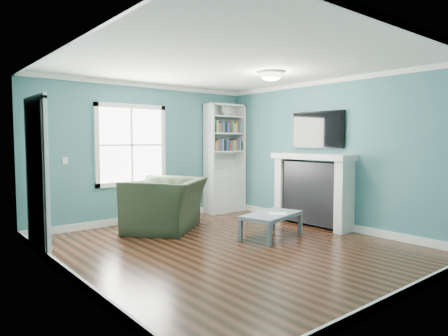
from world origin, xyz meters
TOP-DOWN VIEW (x-y plane):
  - floor at (0.00, 0.00)m, footprint 5.00×5.00m
  - room_walls at (0.00, 0.00)m, footprint 5.00×5.00m
  - trim at (0.00, 0.00)m, footprint 4.50×5.00m
  - window at (-0.30, 2.49)m, footprint 1.40×0.06m
  - bookshelf at (1.77, 2.30)m, footprint 0.90×0.35m
  - fireplace at (2.08, 0.20)m, footprint 0.44×1.58m
  - tv at (2.20, 0.20)m, footprint 0.06×1.10m
  - door at (-2.22, 1.40)m, footprint 0.12×0.98m
  - ceiling_fixture at (0.90, 0.10)m, footprint 0.38×0.38m
  - light_switch at (-1.50, 2.48)m, footprint 0.08×0.01m
  - recliner at (-0.11, 1.60)m, footprint 1.60×1.53m
  - coffee_table at (0.90, 0.07)m, footprint 1.15×0.80m
  - paper_sheet at (0.96, -0.00)m, footprint 0.36×0.36m

SIDE VIEW (x-z plane):
  - floor at x=0.00m, z-range 0.00..0.00m
  - coffee_table at x=0.90m, z-range 0.14..0.52m
  - paper_sheet at x=0.96m, z-range 0.38..0.38m
  - recliner at x=-0.11m, z-range 0.00..1.18m
  - fireplace at x=2.08m, z-range -0.01..1.29m
  - bookshelf at x=1.77m, z-range -0.23..2.08m
  - door at x=-2.22m, z-range -0.01..2.16m
  - light_switch at x=-1.50m, z-range 1.14..1.26m
  - trim at x=0.00m, z-range -0.06..2.54m
  - window at x=-0.30m, z-range 0.70..2.20m
  - room_walls at x=0.00m, z-range -0.92..4.08m
  - tv at x=2.20m, z-range 1.40..2.05m
  - ceiling_fixture at x=0.90m, z-range 2.47..2.63m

